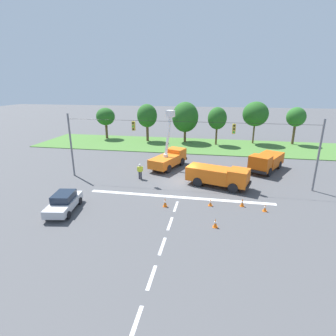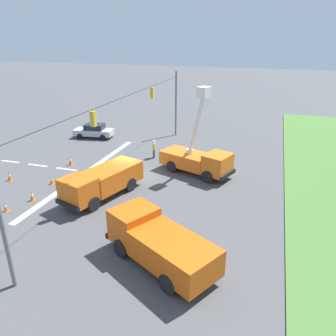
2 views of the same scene
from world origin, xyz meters
TOP-DOWN VIEW (x-y plane):
  - ground_plane at (0.00, 0.00)m, footprint 200.00×200.00m
  - grass_verge at (0.00, 18.00)m, footprint 56.00×12.00m
  - lane_markings at (0.00, -5.48)m, footprint 17.60×15.25m
  - signal_gantry at (-0.08, -0.00)m, footprint 26.20×0.33m
  - tree_far_west at (-17.79, 21.08)m, footprint 3.53×3.53m
  - tree_west at (-9.32, 20.08)m, footprint 3.63×3.65m
  - tree_centre at (-2.39, 20.56)m, footprint 4.70×4.91m
  - tree_east at (3.26, 19.23)m, footprint 3.21×3.11m
  - tree_far_east at (9.77, 21.44)m, footprint 4.38×4.32m
  - tree_east_end at (16.58, 21.98)m, footprint 3.21×3.00m
  - utility_truck_bucket_lift at (-2.58, 5.05)m, footprint 4.27×6.58m
  - utility_truck_support_near at (9.38, 5.82)m, footprint 5.16×6.68m
  - utility_truck_support_far at (3.59, -0.48)m, footprint 6.86×4.03m
  - sedan_silver at (-9.17, -8.48)m, footprint 2.40×4.52m
  - road_worker at (-5.04, 0.24)m, footprint 0.62×0.36m
  - traffic_cone_foreground_left at (3.43, -8.93)m, footprint 0.36×0.36m
  - traffic_cone_foreground_right at (2.97, -5.31)m, footprint 0.36×0.36m
  - traffic_cone_mid_left at (5.73, -4.91)m, footprint 0.36×0.36m
  - traffic_cone_mid_right at (-0.93, -6.18)m, footprint 0.36×0.36m
  - traffic_cone_near_bucket at (7.53, -5.55)m, footprint 0.36×0.36m

SIDE VIEW (x-z plane):
  - ground_plane at x=0.00m, z-range 0.00..0.00m
  - lane_markings at x=0.00m, z-range 0.00..0.01m
  - grass_verge at x=0.00m, z-range 0.00..0.10m
  - traffic_cone_near_bucket at x=7.53m, z-range -0.01..0.64m
  - traffic_cone_foreground_right at x=2.97m, z-range -0.01..0.67m
  - traffic_cone_foreground_left at x=3.43m, z-range -0.01..0.73m
  - traffic_cone_mid_left at x=5.73m, z-range 0.00..0.74m
  - traffic_cone_mid_right at x=-0.93m, z-range 0.00..0.82m
  - sedan_silver at x=-9.17m, z-range 0.01..1.57m
  - road_worker at x=-5.04m, z-range 0.11..1.88m
  - utility_truck_support_far at x=3.59m, z-range 0.15..2.28m
  - utility_truck_support_near at x=9.38m, z-range 0.08..2.37m
  - utility_truck_bucket_lift at x=-2.58m, z-range -2.27..4.93m
  - signal_gantry at x=-0.08m, z-range 0.65..7.85m
  - tree_far_west at x=-17.79m, z-range 1.29..7.25m
  - tree_centre at x=-2.39m, z-range 0.95..8.21m
  - tree_east at x=3.26m, z-range 1.36..7.91m
  - tree_west at x=-9.32m, z-range 1.29..8.12m
  - tree_east_end at x=16.58m, z-range 1.55..8.05m
  - tree_far_east at x=9.77m, z-range 1.57..8.96m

